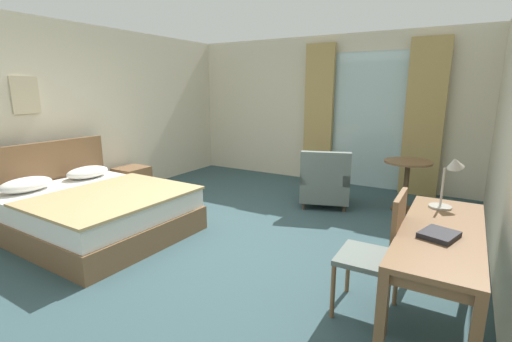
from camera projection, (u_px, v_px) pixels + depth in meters
ground at (222, 244)px, 4.21m from camera, size 5.99×7.24×0.10m
wall_back at (326, 110)px, 6.73m from camera, size 5.59×0.12×2.66m
wall_left at (68, 117)px, 5.25m from camera, size 0.12×6.84×2.66m
balcony_glass_door at (369, 121)px, 6.29m from camera, size 1.34×0.02×2.34m
curtain_panel_left at (319, 115)px, 6.62m from camera, size 0.53×0.10×2.51m
curtain_panel_right at (424, 119)px, 5.75m from camera, size 0.59×0.10×2.51m
bed at (93, 209)px, 4.38m from camera, size 2.15×1.75×1.04m
nightstand at (132, 181)px, 5.92m from camera, size 0.44×0.48×0.47m
writing_desk at (441, 241)px, 2.55m from camera, size 0.53×1.58×0.77m
desk_chair at (380, 249)px, 2.71m from camera, size 0.44×0.46×1.00m
desk_lamp at (451, 175)px, 2.98m from camera, size 0.23×0.30×0.44m
closed_book at (439, 235)px, 2.39m from camera, size 0.27×0.29×0.03m
armchair_by_window at (325, 184)px, 5.38m from camera, size 0.89×0.90×0.86m
round_cafe_table at (407, 174)px, 5.13m from camera, size 0.65×0.65×0.73m
framed_picture at (25, 95)px, 4.65m from camera, size 0.03×0.35×0.47m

